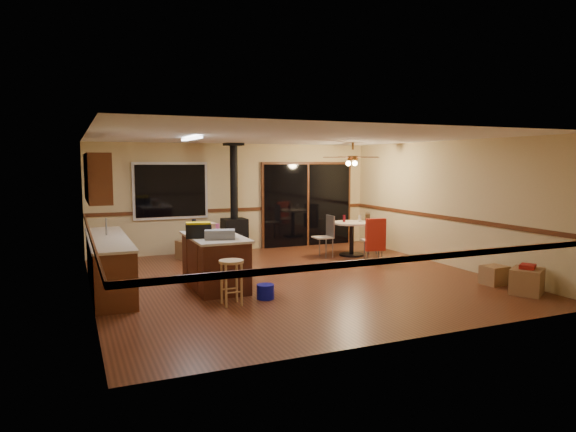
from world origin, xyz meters
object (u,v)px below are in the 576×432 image
box_corner_b (494,275)px  chair_near (375,235)px  box_under_window (190,250)px  chair_left (327,231)px  toolbox_black (198,231)px  wood_stove (234,223)px  box_corner_a (527,281)px  chair_right (369,228)px  kitchen_island (215,261)px  toolbox_grey (220,234)px  blue_bucket (266,292)px  bar_stool (231,283)px  dining_table (352,233)px

box_corner_b → chair_near: bearing=107.6°
box_under_window → chair_left: bearing=-18.2°
toolbox_black → box_under_window: 3.06m
toolbox_black → chair_near: toolbox_black is taller
wood_stove → box_corner_b: bearing=-55.5°
box_corner_a → chair_right: bearing=94.6°
kitchen_island → wood_stove: (1.30, 3.05, 0.28)m
toolbox_grey → box_corner_a: (4.62, -2.04, -0.77)m
kitchen_island → chair_near: 3.87m
wood_stove → box_under_window: 1.27m
wood_stove → kitchen_island: bearing=-113.1°
chair_near → box_under_window: bearing=151.7°
chair_right → wood_stove: bearing=158.1°
chair_left → chair_right: 1.14m
toolbox_black → box_corner_b: (4.91, -1.62, -0.85)m
kitchen_island → box_corner_a: size_ratio=3.06×
blue_bucket → chair_left: (2.59, 2.87, 0.47)m
kitchen_island → blue_bucket: 1.23m
kitchen_island → bar_stool: (-0.06, -1.17, -0.11)m
toolbox_grey → toolbox_black: 0.40m
chair_near → toolbox_grey: bearing=-161.9°
chair_right → toolbox_grey: bearing=-152.1°
toolbox_black → chair_near: size_ratio=0.60×
chair_left → chair_right: (1.14, 0.05, 0.01)m
kitchen_island → bar_stool: size_ratio=2.44×
dining_table → box_corner_b: bearing=-75.6°
kitchen_island → toolbox_black: toolbox_black is taller
toolbox_grey → box_corner_b: toolbox_grey is taller
toolbox_grey → chair_left: size_ratio=0.96×
dining_table → box_under_window: dining_table is taller
toolbox_grey → box_corner_b: bearing=-16.2°
kitchen_island → box_under_window: (0.17, 2.78, -0.25)m
wood_stove → chair_left: (1.82, -1.24, -0.14)m
bar_stool → box_corner_b: bar_stool is taller
toolbox_grey → box_corner_a: 5.11m
kitchen_island → chair_left: bearing=30.2°
box_corner_b → bar_stool: bearing=172.9°
toolbox_black → box_corner_a: (4.91, -2.32, -0.81)m
toolbox_black → box_under_window: (0.48, 2.91, -0.81)m
toolbox_grey → kitchen_island: bearing=87.3°
box_corner_b → wood_stove: bearing=124.5°
box_corner_a → bar_stool: bearing=164.7°
box_under_window → box_corner_b: box_under_window is taller
dining_table → box_under_window: (-3.54, 1.07, -0.32)m
chair_left → chair_near: bearing=-55.9°
chair_right → box_corner_a: chair_right is taller
blue_bucket → bar_stool: bearing=-168.6°
blue_bucket → chair_right: size_ratio=0.40×
toolbox_grey → blue_bucket: (0.55, -0.65, -0.86)m
wood_stove → dining_table: (2.41, -1.33, -0.20)m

